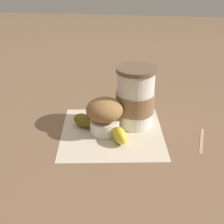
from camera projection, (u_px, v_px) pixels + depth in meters
The scene contains 6 objects.
ground_plane at pixel (112, 133), 0.76m from camera, with size 3.00×3.00×0.00m, color brown.
paper_napkin at pixel (112, 132), 0.76m from camera, with size 0.24×0.24×0.00m, color beige.
coffee_cup at pixel (135, 98), 0.76m from camera, with size 0.10×0.10×0.15m.
muffin at pixel (104, 115), 0.73m from camera, with size 0.09×0.09×0.09m.
banana at pixel (102, 127), 0.74m from camera, with size 0.11×0.15×0.04m.
wooden_stirrer at pixel (202, 141), 0.72m from camera, with size 0.11×0.01×0.00m, color tan.
Camera 1 is at (0.64, 0.08, 0.40)m, focal length 50.00 mm.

